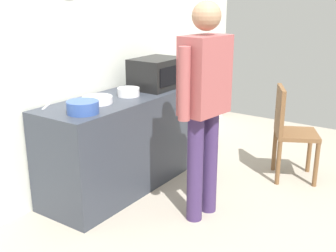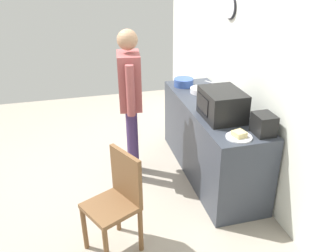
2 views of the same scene
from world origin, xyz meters
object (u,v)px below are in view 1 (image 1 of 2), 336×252
at_px(salad_bowl, 83,107).
at_px(person_standing, 204,97).
at_px(microwave, 157,73).
at_px(cereal_bowl, 97,100).
at_px(spoon_utensil, 46,107).
at_px(wooden_chair, 289,129).
at_px(mixing_bowl, 129,92).
at_px(toaster, 164,70).
at_px(sandwich_plate, 184,79).
at_px(fork_utensil, 140,83).

distance_m(salad_bowl, person_standing, 0.96).
height_order(microwave, person_standing, person_standing).
height_order(cereal_bowl, spoon_utensil, cereal_bowl).
height_order(spoon_utensil, wooden_chair, wooden_chair).
relative_size(cereal_bowl, spoon_utensil, 1.53).
relative_size(salad_bowl, mixing_bowl, 1.25).
distance_m(cereal_bowl, wooden_chair, 1.91).
bearing_deg(person_standing, cereal_bowl, 104.24).
bearing_deg(toaster, sandwich_plate, -86.00).
bearing_deg(cereal_bowl, sandwich_plate, -3.71).
xyz_separation_m(sandwich_plate, mixing_bowl, (-0.90, 0.04, 0.02)).
bearing_deg(salad_bowl, spoon_utensil, 96.09).
relative_size(salad_bowl, person_standing, 0.15).
distance_m(salad_bowl, spoon_utensil, 0.40).
distance_m(microwave, mixing_bowl, 0.44).
bearing_deg(salad_bowl, person_standing, -56.18).
bearing_deg(wooden_chair, cereal_bowl, 137.87).
xyz_separation_m(mixing_bowl, toaster, (0.88, 0.22, 0.06)).
height_order(salad_bowl, spoon_utensil, salad_bowl).
relative_size(mixing_bowl, person_standing, 0.12).
bearing_deg(wooden_chair, spoon_utensil, 138.70).
bearing_deg(person_standing, wooden_chair, -15.88).
xyz_separation_m(cereal_bowl, toaster, (1.24, 0.17, 0.07)).
bearing_deg(fork_utensil, salad_bowl, -163.64).
distance_m(mixing_bowl, spoon_utensil, 0.77).
height_order(microwave, sandwich_plate, microwave).
height_order(salad_bowl, cereal_bowl, salad_bowl).
height_order(person_standing, wooden_chair, person_standing).
bearing_deg(mixing_bowl, wooden_chair, -49.80).
bearing_deg(cereal_bowl, spoon_utensil, 142.30).
relative_size(sandwich_plate, person_standing, 0.14).
distance_m(sandwich_plate, toaster, 0.27).
bearing_deg(microwave, toaster, 27.22).
distance_m(microwave, cereal_bowl, 0.80).
bearing_deg(fork_utensil, microwave, -106.75).
xyz_separation_m(toaster, wooden_chair, (0.14, -1.42, -0.47)).
distance_m(mixing_bowl, fork_utensil, 0.57).
distance_m(spoon_utensil, wooden_chair, 2.32).
distance_m(toaster, person_standing, 1.49).
bearing_deg(salad_bowl, toaster, 11.04).
bearing_deg(fork_utensil, wooden_chair, -70.88).
relative_size(sandwich_plate, toaster, 1.12).
distance_m(cereal_bowl, person_standing, 0.96).
xyz_separation_m(toaster, person_standing, (-1.01, -1.10, 0.04)).
relative_size(fork_utensil, spoon_utensil, 1.00).
distance_m(cereal_bowl, spoon_utensil, 0.43).
bearing_deg(toaster, wooden_chair, -84.39).
height_order(toaster, fork_utensil, toaster).
bearing_deg(toaster, spoon_utensil, 176.73).
bearing_deg(sandwich_plate, toaster, 94.00).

